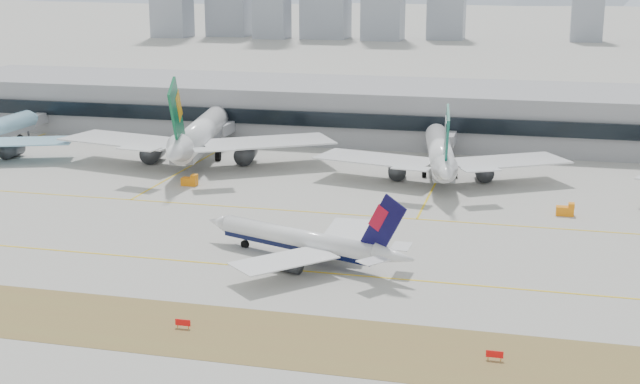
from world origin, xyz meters
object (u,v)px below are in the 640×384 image
(taxiing_airliner, at_px, (306,242))
(terminal, at_px, (400,111))
(widebody_cathay, at_px, (440,155))
(widebody_eva, at_px, (200,136))

(taxiing_airliner, height_order, terminal, terminal)
(widebody_cathay, height_order, terminal, widebody_cathay)
(widebody_cathay, bearing_deg, taxiing_airliner, 157.82)
(widebody_eva, bearing_deg, taxiing_airliner, -156.31)
(taxiing_airliner, distance_m, widebody_cathay, 67.61)
(taxiing_airliner, bearing_deg, widebody_cathay, -82.45)
(widebody_cathay, bearing_deg, terminal, 10.18)
(widebody_eva, xyz_separation_m, terminal, (44.04, 45.35, 0.83))
(widebody_eva, height_order, widebody_cathay, widebody_eva)
(widebody_cathay, bearing_deg, widebody_eva, 77.39)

